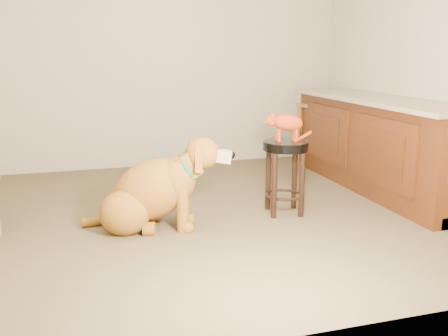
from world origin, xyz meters
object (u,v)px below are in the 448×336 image
object	(u,v)px
padded_stool	(285,162)
wood_stool	(319,133)
golden_retriever	(152,192)
tabby_kitten	(285,123)

from	to	relation	value
padded_stool	wood_stool	bearing A→B (deg)	54.35
padded_stool	golden_retriever	xyz separation A→B (m)	(-1.16, -0.04, -0.16)
wood_stool	tabby_kitten	distance (m)	2.00
padded_stool	wood_stool	size ratio (longest dim) A/B	0.83
golden_retriever	padded_stool	bearing A→B (deg)	18.18
golden_retriever	tabby_kitten	distance (m)	1.25
padded_stool	wood_stool	xyz separation A→B (m)	(1.14, 1.59, -0.05)
padded_stool	tabby_kitten	distance (m)	0.34
wood_stool	padded_stool	bearing A→B (deg)	-125.65
padded_stool	tabby_kitten	bearing A→B (deg)	164.93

